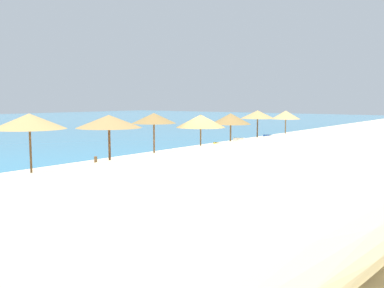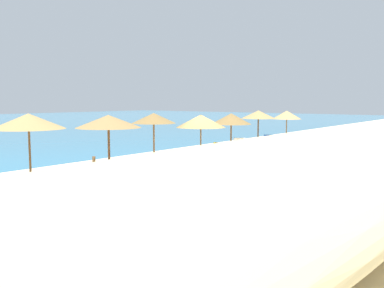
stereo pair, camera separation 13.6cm
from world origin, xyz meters
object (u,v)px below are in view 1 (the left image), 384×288
object	(u,v)px
beach_umbrella_1	(109,122)
beach_umbrella_4	(231,119)
beach_ball	(232,165)
lounge_chair_4	(215,157)
beach_umbrella_3	(201,121)
beach_umbrella_5	(258,115)
beach_umbrella_6	(286,115)
beach_umbrella_2	(154,118)
wooden_signpost	(96,179)
lounge_chair_0	(296,142)
beach_umbrella_0	(29,121)
lounge_chair_2	(267,145)
lounge_chair_1	(128,176)
cooler_box	(245,170)
lounge_chair_3	(239,151)

from	to	relation	value
beach_umbrella_1	beach_umbrella_4	bearing A→B (deg)	2.26
beach_umbrella_4	beach_ball	world-z (taller)	beach_umbrella_4
beach_umbrella_1	lounge_chair_4	distance (m)	6.27
beach_umbrella_3	beach_umbrella_5	size ratio (longest dim) A/B	0.97
beach_umbrella_4	beach_umbrella_6	world-z (taller)	beach_umbrella_6
beach_umbrella_2	wooden_signpost	bearing A→B (deg)	-150.67
lounge_chair_0	wooden_signpost	distance (m)	19.14
beach_umbrella_3	beach_umbrella_5	xyz separation A→B (m)	(6.63, 0.40, 0.14)
beach_umbrella_6	wooden_signpost	xyz separation A→B (m)	(-19.27, -3.16, -1.24)
beach_umbrella_3	beach_umbrella_5	world-z (taller)	beach_umbrella_5
beach_umbrella_0	beach_umbrella_1	xyz separation A→B (m)	(3.27, -0.20, -0.13)
beach_umbrella_3	beach_umbrella_4	xyz separation A→B (m)	(3.41, 0.37, -0.02)
beach_umbrella_1	beach_umbrella_2	distance (m)	3.00
beach_umbrella_5	lounge_chair_2	distance (m)	2.05
beach_umbrella_3	beach_umbrella_4	size ratio (longest dim) A/B	1.01
beach_umbrella_0	lounge_chair_1	bearing A→B (deg)	-18.70
beach_umbrella_2	beach_ball	xyz separation A→B (m)	(3.31, -2.09, -2.32)
cooler_box	beach_umbrella_6	bearing A→B (deg)	16.36
beach_umbrella_2	beach_ball	world-z (taller)	beach_umbrella_2
beach_umbrella_3	beach_umbrella_5	bearing A→B (deg)	3.44
wooden_signpost	beach_umbrella_0	bearing A→B (deg)	73.08
beach_umbrella_2	lounge_chair_0	world-z (taller)	beach_umbrella_2
lounge_chair_0	beach_ball	size ratio (longest dim) A/B	5.66
lounge_chair_4	cooler_box	xyz separation A→B (m)	(-0.82, -2.22, -0.31)
beach_umbrella_1	beach_ball	size ratio (longest dim) A/B	10.29
beach_umbrella_3	cooler_box	world-z (taller)	beach_umbrella_3
beach_umbrella_2	lounge_chair_4	bearing A→B (deg)	-24.62
beach_umbrella_0	beach_umbrella_3	xyz separation A→B (m)	(9.30, -0.20, -0.35)
beach_umbrella_5	beach_umbrella_3	bearing A→B (deg)	-176.56
lounge_chair_4	lounge_chair_0	bearing A→B (deg)	-80.58
beach_umbrella_6	lounge_chair_0	bearing A→B (deg)	-105.62
lounge_chair_1	beach_ball	bearing A→B (deg)	-89.48
beach_umbrella_0	beach_umbrella_4	size ratio (longest dim) A/B	1.13
beach_umbrella_6	cooler_box	distance (m)	11.60
lounge_chair_0	lounge_chair_2	xyz separation A→B (m)	(-3.15, 0.56, 0.00)
lounge_chair_0	lounge_chair_3	xyz separation A→B (m)	(-6.89, 0.37, 0.03)
lounge_chair_2	beach_ball	xyz separation A→B (m)	(-6.32, -1.35, -0.32)
lounge_chair_1	lounge_chair_3	world-z (taller)	lounge_chair_3
beach_umbrella_5	wooden_signpost	xyz separation A→B (m)	(-15.92, -3.52, -1.35)
beach_umbrella_2	beach_umbrella_5	distance (m)	9.69
beach_umbrella_6	lounge_chair_3	world-z (taller)	beach_umbrella_6
lounge_chair_0	wooden_signpost	bearing A→B (deg)	108.00
lounge_chair_1	lounge_chair_4	xyz separation A→B (m)	(5.82, -0.03, 0.12)
beach_umbrella_2	lounge_chair_3	distance (m)	6.27
beach_umbrella_6	lounge_chair_3	distance (m)	7.40
beach_umbrella_4	lounge_chair_2	xyz separation A→B (m)	(3.16, -0.74, -1.75)
beach_umbrella_0	beach_umbrella_2	xyz separation A→B (m)	(6.24, 0.18, -0.12)
beach_umbrella_0	beach_umbrella_5	size ratio (longest dim) A/B	1.08
cooler_box	lounge_chair_2	bearing A→B (deg)	20.50
lounge_chair_3	beach_ball	xyz separation A→B (m)	(-2.58, -1.16, -0.35)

